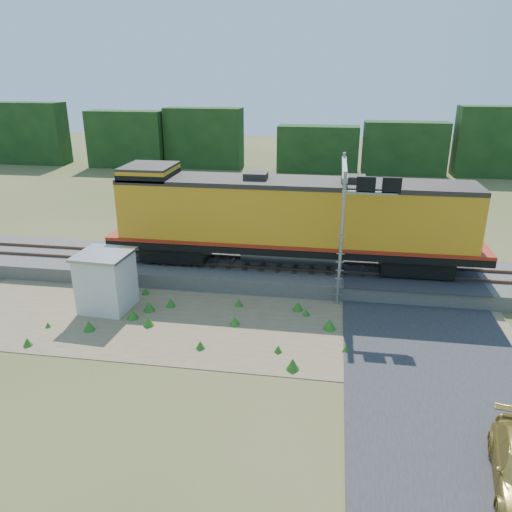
# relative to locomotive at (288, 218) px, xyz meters

# --- Properties ---
(ground) EXTENTS (140.00, 140.00, 0.00)m
(ground) POSITION_rel_locomotive_xyz_m (-0.39, -6.00, -3.52)
(ground) COLOR #475123
(ground) RESTS_ON ground
(ballast) EXTENTS (70.00, 5.00, 0.80)m
(ballast) POSITION_rel_locomotive_xyz_m (-0.39, 0.00, -3.12)
(ballast) COLOR slate
(ballast) RESTS_ON ground
(rails) EXTENTS (70.00, 1.54, 0.16)m
(rails) POSITION_rel_locomotive_xyz_m (-0.39, 0.00, -2.64)
(rails) COLOR brown
(rails) RESTS_ON ballast
(dirt_shoulder) EXTENTS (26.00, 8.00, 0.03)m
(dirt_shoulder) POSITION_rel_locomotive_xyz_m (-2.39, -5.50, -3.50)
(dirt_shoulder) COLOR #8C7754
(dirt_shoulder) RESTS_ON ground
(road) EXTENTS (7.00, 66.00, 0.86)m
(road) POSITION_rel_locomotive_xyz_m (6.61, -5.26, -3.43)
(road) COLOR #38383A
(road) RESTS_ON ground
(tree_line_north) EXTENTS (130.00, 3.00, 6.50)m
(tree_line_north) POSITION_rel_locomotive_xyz_m (-0.39, 32.00, -0.45)
(tree_line_north) COLOR black
(tree_line_north) RESTS_ON ground
(weed_clumps) EXTENTS (15.00, 6.20, 0.56)m
(weed_clumps) POSITION_rel_locomotive_xyz_m (-3.89, -5.90, -3.52)
(weed_clumps) COLOR #2D6A1E
(weed_clumps) RESTS_ON ground
(locomotive) EXTENTS (20.10, 3.07, 5.19)m
(locomotive) POSITION_rel_locomotive_xyz_m (0.00, 0.00, 0.00)
(locomotive) COLOR black
(locomotive) RESTS_ON rails
(shed) EXTENTS (2.56, 2.56, 2.86)m
(shed) POSITION_rel_locomotive_xyz_m (-8.20, -4.96, -2.07)
(shed) COLOR silver
(shed) RESTS_ON ground
(signal_gantry) EXTENTS (2.63, 6.20, 6.64)m
(signal_gantry) POSITION_rel_locomotive_xyz_m (3.16, -0.65, 1.49)
(signal_gantry) COLOR gray
(signal_gantry) RESTS_ON ground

